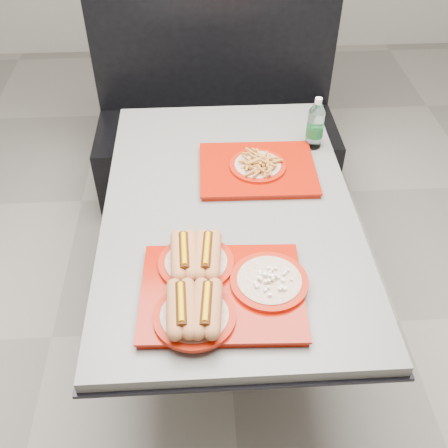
{
  "coord_description": "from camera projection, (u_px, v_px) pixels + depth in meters",
  "views": [
    {
      "loc": [
        -0.1,
        -1.44,
        1.98
      ],
      "look_at": [
        -0.03,
        -0.19,
        0.83
      ],
      "focal_mm": 42.0,
      "sensor_mm": 36.0,
      "label": 1
    }
  ],
  "objects": [
    {
      "name": "tray_near",
      "position": [
        215.0,
        287.0,
        1.56
      ],
      "size": [
        0.51,
        0.44,
        0.11
      ],
      "rotation": [
        0.0,
        0.0,
        -0.04
      ],
      "color": "#9D1304",
      "rests_on": "diner_table"
    },
    {
      "name": "diner_table",
      "position": [
        229.0,
        237.0,
        2.0
      ],
      "size": [
        0.92,
        1.42,
        0.75
      ],
      "color": "black",
      "rests_on": "ground"
    },
    {
      "name": "water_bottle",
      "position": [
        315.0,
        126.0,
        2.1
      ],
      "size": [
        0.07,
        0.07,
        0.22
      ],
      "rotation": [
        0.0,
        0.0,
        0.22
      ],
      "color": "silver",
      "rests_on": "diner_table"
    },
    {
      "name": "booth_bench",
      "position": [
        216.0,
        126.0,
        2.93
      ],
      "size": [
        1.3,
        0.57,
        1.35
      ],
      "color": "black",
      "rests_on": "ground"
    },
    {
      "name": "tray_far",
      "position": [
        258.0,
        167.0,
        2.02
      ],
      "size": [
        0.45,
        0.36,
        0.09
      ],
      "rotation": [
        0.0,
        0.0,
        -0.02
      ],
      "color": "#9D1304",
      "rests_on": "diner_table"
    },
    {
      "name": "ground",
      "position": [
        228.0,
        329.0,
        2.4
      ],
      "size": [
        6.0,
        6.0,
        0.0
      ],
      "primitive_type": "plane",
      "color": "gray",
      "rests_on": "ground"
    }
  ]
}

